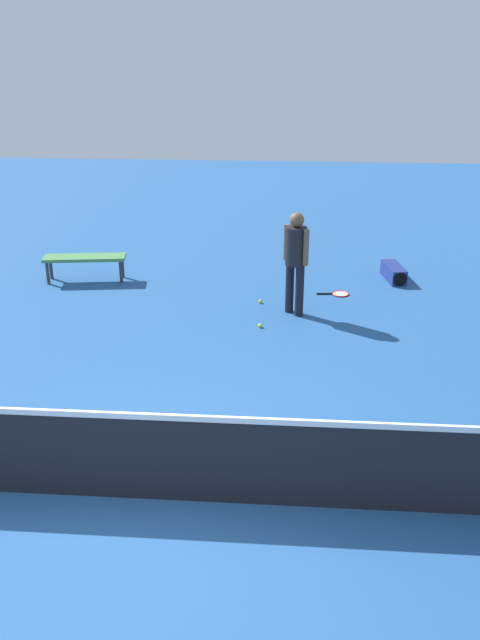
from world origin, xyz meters
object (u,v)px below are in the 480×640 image
player_near_side (296,255)px  equipment_bag (394,273)px  tennis_racket_near_player (339,294)px  tennis_ball_by_net (176,428)px  tennis_ball_midcourt (22,460)px  courtside_bench (85,260)px  tennis_ball_baseline (260,326)px  tennis_ball_stray_left (260,301)px

player_near_side → equipment_bag: (-1.88, -1.81, -0.87)m
tennis_racket_near_player → tennis_ball_by_net: bearing=65.2°
tennis_ball_midcourt → equipment_bag: 7.90m
courtside_bench → tennis_ball_baseline: bearing=149.6°
tennis_ball_stray_left → tennis_racket_near_player: bearing=-158.7°
player_near_side → courtside_bench: size_ratio=1.10×
player_near_side → equipment_bag: 2.75m
courtside_bench → tennis_ball_midcourt: bearing=99.7°
tennis_ball_baseline → tennis_ball_by_net: bearing=74.9°
tennis_ball_stray_left → courtside_bench: (3.32, -0.92, 0.38)m
player_near_side → tennis_ball_stray_left: (0.58, -0.42, -0.98)m
player_near_side → tennis_ball_stray_left: player_near_side is taller
tennis_racket_near_player → tennis_ball_midcourt: size_ratio=9.03×
tennis_racket_near_player → tennis_ball_midcourt: tennis_ball_midcourt is taller
player_near_side → tennis_racket_near_player: player_near_side is taller
tennis_ball_midcourt → tennis_racket_near_player: bearing=-124.2°
tennis_ball_stray_left → courtside_bench: 3.47m
tennis_ball_stray_left → tennis_ball_baseline: bearing=92.6°
player_near_side → tennis_ball_by_net: size_ratio=25.76×
tennis_ball_midcourt → tennis_ball_baseline: 4.52m
equipment_bag → courtside_bench: bearing=4.6°
tennis_ball_midcourt → tennis_ball_baseline: size_ratio=1.00×
tennis_ball_by_net → courtside_bench: courtside_bench is taller
courtside_bench → tennis_racket_near_player: bearing=175.3°
tennis_racket_near_player → courtside_bench: (4.70, -0.38, 0.40)m
player_near_side → tennis_ball_midcourt: 5.42m
courtside_bench → tennis_ball_by_net: bearing=116.6°
player_near_side → tennis_ball_midcourt: (2.90, 4.48, -0.98)m
tennis_ball_by_net → tennis_ball_stray_left: 4.22m
tennis_ball_baseline → tennis_ball_stray_left: same height
tennis_ball_stray_left → equipment_bag: size_ratio=0.08×
tennis_ball_by_net → tennis_ball_stray_left: same height
tennis_ball_stray_left → equipment_bag: 2.82m
tennis_ball_midcourt → tennis_ball_stray_left: (-2.32, -4.90, 0.00)m
player_near_side → courtside_bench: player_near_side is taller
tennis_ball_by_net → equipment_bag: size_ratio=0.08×
tennis_ball_by_net → tennis_ball_stray_left: size_ratio=1.00×
courtside_bench → player_near_side: bearing=161.0°
tennis_racket_near_player → tennis_ball_midcourt: 6.58m
player_near_side → courtside_bench: (3.90, -1.34, -0.59)m
equipment_bag → player_near_side: bearing=44.0°
courtside_bench → equipment_bag: size_ratio=1.84×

